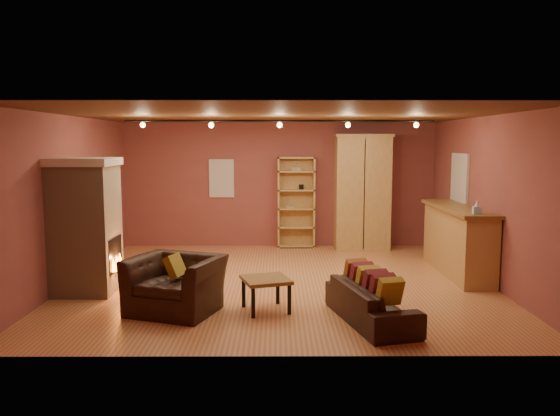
{
  "coord_description": "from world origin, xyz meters",
  "views": [
    {
      "loc": [
        -0.03,
        -9.06,
        2.36
      ],
      "look_at": [
        0.01,
        0.2,
        1.24
      ],
      "focal_mm": 35.0,
      "sensor_mm": 36.0,
      "label": 1
    }
  ],
  "objects_px": {
    "fireplace": "(86,226)",
    "loveseat": "(371,295)",
    "bookcase": "(296,201)",
    "coffee_table": "(266,283)",
    "armoire": "(362,192)",
    "bar_counter": "(458,240)",
    "armchair": "(175,275)"
  },
  "relations": [
    {
      "from": "bar_counter",
      "to": "coffee_table",
      "type": "bearing_deg",
      "value": -147.58
    },
    {
      "from": "fireplace",
      "to": "loveseat",
      "type": "bearing_deg",
      "value": -19.1
    },
    {
      "from": "bookcase",
      "to": "loveseat",
      "type": "xyz_separation_m",
      "value": [
        0.82,
        -5.21,
        -0.67
      ]
    },
    {
      "from": "armoire",
      "to": "loveseat",
      "type": "height_order",
      "value": "armoire"
    },
    {
      "from": "bookcase",
      "to": "loveseat",
      "type": "bearing_deg",
      "value": -81.09
    },
    {
      "from": "armchair",
      "to": "coffee_table",
      "type": "distance_m",
      "value": 1.27
    },
    {
      "from": "fireplace",
      "to": "loveseat",
      "type": "height_order",
      "value": "fireplace"
    },
    {
      "from": "fireplace",
      "to": "bar_counter",
      "type": "height_order",
      "value": "fireplace"
    },
    {
      "from": "bookcase",
      "to": "coffee_table",
      "type": "relative_size",
      "value": 2.61
    },
    {
      "from": "bookcase",
      "to": "coffee_table",
      "type": "distance_m",
      "value": 4.81
    },
    {
      "from": "bookcase",
      "to": "loveseat",
      "type": "distance_m",
      "value": 5.32
    },
    {
      "from": "armchair",
      "to": "armoire",
      "type": "bearing_deg",
      "value": 73.1
    },
    {
      "from": "bookcase",
      "to": "armchair",
      "type": "xyz_separation_m",
      "value": [
        -1.85,
        -4.76,
        -0.51
      ]
    },
    {
      "from": "bookcase",
      "to": "bar_counter",
      "type": "height_order",
      "value": "bookcase"
    },
    {
      "from": "fireplace",
      "to": "armoire",
      "type": "distance_m",
      "value": 6.02
    },
    {
      "from": "fireplace",
      "to": "armchair",
      "type": "distance_m",
      "value": 1.95
    },
    {
      "from": "bookcase",
      "to": "armoire",
      "type": "bearing_deg",
      "value": -8.41
    },
    {
      "from": "fireplace",
      "to": "bookcase",
      "type": "height_order",
      "value": "fireplace"
    },
    {
      "from": "armoire",
      "to": "coffee_table",
      "type": "bearing_deg",
      "value": -114.2
    },
    {
      "from": "fireplace",
      "to": "armoire",
      "type": "bearing_deg",
      "value": 35.9
    },
    {
      "from": "armoire",
      "to": "armchair",
      "type": "height_order",
      "value": "armoire"
    },
    {
      "from": "bar_counter",
      "to": "armchair",
      "type": "height_order",
      "value": "bar_counter"
    },
    {
      "from": "bar_counter",
      "to": "coffee_table",
      "type": "height_order",
      "value": "bar_counter"
    },
    {
      "from": "bar_counter",
      "to": "loveseat",
      "type": "bearing_deg",
      "value": -127.19
    },
    {
      "from": "fireplace",
      "to": "bar_counter",
      "type": "bearing_deg",
      "value": 10.6
    },
    {
      "from": "armchair",
      "to": "fireplace",
      "type": "bearing_deg",
      "value": 166.09
    },
    {
      "from": "coffee_table",
      "to": "bar_counter",
      "type": "bearing_deg",
      "value": 32.42
    },
    {
      "from": "loveseat",
      "to": "armoire",
      "type": "bearing_deg",
      "value": -21.3
    },
    {
      "from": "bookcase",
      "to": "fireplace",
      "type": "bearing_deg",
      "value": -132.46
    },
    {
      "from": "bar_counter",
      "to": "armoire",
      "type": "bearing_deg",
      "value": 120.11
    },
    {
      "from": "bookcase",
      "to": "bar_counter",
      "type": "xyz_separation_m",
      "value": [
        2.82,
        -2.57,
        -0.42
      ]
    },
    {
      "from": "fireplace",
      "to": "coffee_table",
      "type": "bearing_deg",
      "value": -19.19
    }
  ]
}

